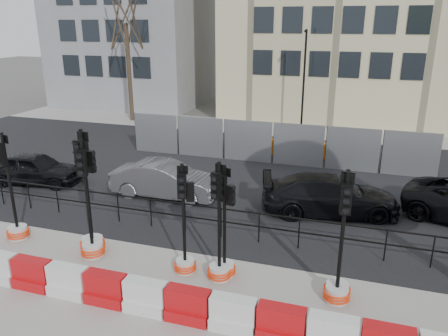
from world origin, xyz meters
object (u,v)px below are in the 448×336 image
(traffic_signal_a, at_px, (15,218))
(traffic_signal_d, at_px, (185,248))
(car_c, at_px, (330,195))
(car_a, at_px, (35,168))
(traffic_signal_h, at_px, (338,274))

(traffic_signal_a, xyz_separation_m, traffic_signal_d, (5.68, -0.19, 0.03))
(traffic_signal_d, distance_m, car_c, 6.06)
(traffic_signal_d, relative_size, car_a, 0.76)
(traffic_signal_d, distance_m, car_a, 9.59)
(traffic_signal_a, bearing_deg, car_c, 44.08)
(traffic_signal_h, height_order, car_c, traffic_signal_h)
(traffic_signal_a, distance_m, car_c, 10.25)
(car_c, bearing_deg, traffic_signal_d, 133.67)
(traffic_signal_d, bearing_deg, car_c, 42.42)
(traffic_signal_a, distance_m, traffic_signal_h, 9.63)
(car_a, bearing_deg, traffic_signal_h, -117.99)
(traffic_signal_a, xyz_separation_m, car_c, (9.02, 4.87, -0.02))
(traffic_signal_a, relative_size, car_c, 0.68)
(traffic_signal_d, xyz_separation_m, car_c, (3.34, 5.06, -0.05))
(traffic_signal_h, relative_size, car_a, 0.82)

